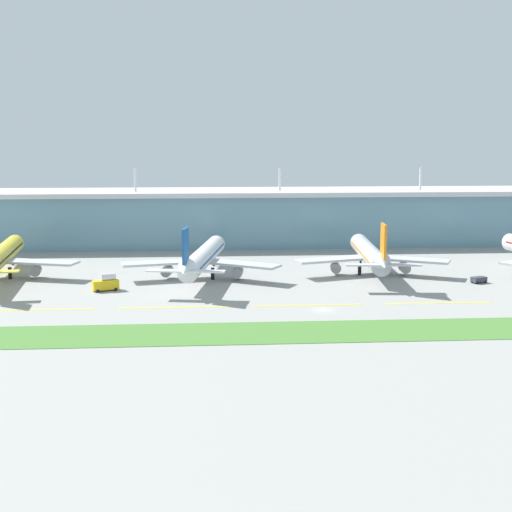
{
  "coord_description": "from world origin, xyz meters",
  "views": [
    {
      "loc": [
        -28.67,
        -170.08,
        42.38
      ],
      "look_at": [
        -13.86,
        40.81,
        7.0
      ],
      "focal_mm": 49.62,
      "sensor_mm": 36.0,
      "label": 1
    }
  ],
  "objects_px": {
    "airliner_far_middle": "(370,254)",
    "pushback_tug": "(479,279)",
    "airliner_near_middle": "(203,258)",
    "fuel_truck": "(106,283)"
  },
  "relations": [
    {
      "from": "fuel_truck",
      "to": "airliner_far_middle",
      "type": "bearing_deg",
      "value": 13.44
    },
    {
      "from": "airliner_near_middle",
      "to": "fuel_truck",
      "type": "relative_size",
      "value": 8.27
    },
    {
      "from": "airliner_far_middle",
      "to": "fuel_truck",
      "type": "relative_size",
      "value": 7.68
    },
    {
      "from": "airliner_far_middle",
      "to": "fuel_truck",
      "type": "xyz_separation_m",
      "value": [
        -79.19,
        -18.93,
        -4.18
      ]
    },
    {
      "from": "airliner_near_middle",
      "to": "fuel_truck",
      "type": "height_order",
      "value": "airliner_near_middle"
    },
    {
      "from": "pushback_tug",
      "to": "airliner_near_middle",
      "type": "bearing_deg",
      "value": 171.12
    },
    {
      "from": "airliner_near_middle",
      "to": "fuel_truck",
      "type": "bearing_deg",
      "value": -149.72
    },
    {
      "from": "airliner_far_middle",
      "to": "airliner_near_middle",
      "type": "bearing_deg",
      "value": -176.54
    },
    {
      "from": "airliner_far_middle",
      "to": "pushback_tug",
      "type": "relative_size",
      "value": 11.84
    },
    {
      "from": "pushback_tug",
      "to": "fuel_truck",
      "type": "relative_size",
      "value": 0.65
    }
  ]
}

